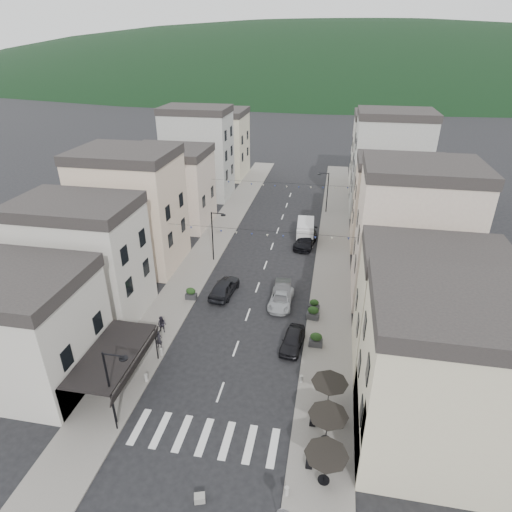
{
  "coord_description": "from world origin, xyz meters",
  "views": [
    {
      "loc": [
        6.83,
        -16.38,
        22.95
      ],
      "look_at": [
        -0.21,
        21.26,
        3.5
      ],
      "focal_mm": 30.0,
      "sensor_mm": 36.0,
      "label": 1
    }
  ],
  "objects_px": {
    "parked_car_c": "(281,299)",
    "pedestrian_b": "(162,325)",
    "delivery_van": "(305,230)",
    "parked_car_d": "(306,239)",
    "pedestrian_a": "(159,340)",
    "parked_car_e": "(224,287)",
    "parked_car_a": "(293,340)",
    "parked_car_b": "(282,292)"
  },
  "relations": [
    {
      "from": "parked_car_d",
      "to": "delivery_van",
      "type": "relative_size",
      "value": 1.03
    },
    {
      "from": "parked_car_d",
      "to": "parked_car_e",
      "type": "xyz_separation_m",
      "value": [
        -7.06,
        -13.04,
        0.03
      ]
    },
    {
      "from": "parked_car_a",
      "to": "parked_car_e",
      "type": "xyz_separation_m",
      "value": [
        -7.63,
        6.93,
        0.13
      ]
    },
    {
      "from": "delivery_van",
      "to": "pedestrian_b",
      "type": "distance_m",
      "value": 24.48
    },
    {
      "from": "delivery_van",
      "to": "pedestrian_a",
      "type": "bearing_deg",
      "value": -115.8
    },
    {
      "from": "delivery_van",
      "to": "pedestrian_b",
      "type": "xyz_separation_m",
      "value": [
        -10.55,
        -22.09,
        -0.31
      ]
    },
    {
      "from": "parked_car_c",
      "to": "pedestrian_a",
      "type": "relative_size",
      "value": 2.98
    },
    {
      "from": "parked_car_a",
      "to": "parked_car_d",
      "type": "distance_m",
      "value": 19.98
    },
    {
      "from": "parked_car_a",
      "to": "parked_car_d",
      "type": "xyz_separation_m",
      "value": [
        -0.57,
        19.97,
        0.1
      ]
    },
    {
      "from": "parked_car_a",
      "to": "pedestrian_b",
      "type": "bearing_deg",
      "value": -172.61
    },
    {
      "from": "parked_car_c",
      "to": "delivery_van",
      "type": "bearing_deg",
      "value": 87.18
    },
    {
      "from": "parked_car_b",
      "to": "parked_car_c",
      "type": "distance_m",
      "value": 1.18
    },
    {
      "from": "parked_car_c",
      "to": "parked_car_e",
      "type": "xyz_separation_m",
      "value": [
        -5.83,
        0.83,
        0.19
      ]
    },
    {
      "from": "pedestrian_b",
      "to": "parked_car_c",
      "type": "bearing_deg",
      "value": 33.45
    },
    {
      "from": "parked_car_e",
      "to": "delivery_van",
      "type": "relative_size",
      "value": 0.91
    },
    {
      "from": "parked_car_d",
      "to": "parked_car_e",
      "type": "bearing_deg",
      "value": -110.99
    },
    {
      "from": "parked_car_c",
      "to": "pedestrian_b",
      "type": "distance_m",
      "value": 11.46
    },
    {
      "from": "parked_car_a",
      "to": "parked_car_b",
      "type": "relative_size",
      "value": 0.9
    },
    {
      "from": "pedestrian_a",
      "to": "parked_car_a",
      "type": "bearing_deg",
      "value": 7.39
    },
    {
      "from": "delivery_van",
      "to": "pedestrian_b",
      "type": "height_order",
      "value": "delivery_van"
    },
    {
      "from": "pedestrian_b",
      "to": "parked_car_b",
      "type": "bearing_deg",
      "value": 38.08
    },
    {
      "from": "parked_car_a",
      "to": "pedestrian_a",
      "type": "distance_m",
      "value": 11.04
    },
    {
      "from": "pedestrian_b",
      "to": "pedestrian_a",
      "type": "bearing_deg",
      "value": -75.36
    },
    {
      "from": "parked_car_e",
      "to": "pedestrian_a",
      "type": "relative_size",
      "value": 3.14
    },
    {
      "from": "parked_car_c",
      "to": "delivery_van",
      "type": "relative_size",
      "value": 0.86
    },
    {
      "from": "parked_car_b",
      "to": "parked_car_c",
      "type": "xyz_separation_m",
      "value": [
        0.0,
        -1.18,
        -0.11
      ]
    },
    {
      "from": "parked_car_b",
      "to": "pedestrian_a",
      "type": "height_order",
      "value": "pedestrian_a"
    },
    {
      "from": "parked_car_a",
      "to": "pedestrian_a",
      "type": "relative_size",
      "value": 2.64
    },
    {
      "from": "parked_car_e",
      "to": "delivery_van",
      "type": "height_order",
      "value": "delivery_van"
    },
    {
      "from": "pedestrian_a",
      "to": "pedestrian_b",
      "type": "relative_size",
      "value": 0.97
    },
    {
      "from": "parked_car_d",
      "to": "delivery_van",
      "type": "distance_m",
      "value": 1.94
    },
    {
      "from": "parked_car_a",
      "to": "delivery_van",
      "type": "xyz_separation_m",
      "value": [
        -0.78,
        21.85,
        0.53
      ]
    },
    {
      "from": "parked_car_c",
      "to": "parked_car_d",
      "type": "relative_size",
      "value": 0.84
    },
    {
      "from": "delivery_van",
      "to": "pedestrian_a",
      "type": "distance_m",
      "value": 26.08
    },
    {
      "from": "parked_car_c",
      "to": "parked_car_d",
      "type": "height_order",
      "value": "parked_car_d"
    },
    {
      "from": "pedestrian_b",
      "to": "parked_car_d",
      "type": "bearing_deg",
      "value": 61.79
    },
    {
      "from": "parked_car_c",
      "to": "delivery_van",
      "type": "xyz_separation_m",
      "value": [
        1.02,
        15.75,
        0.59
      ]
    },
    {
      "from": "parked_car_d",
      "to": "pedestrian_a",
      "type": "relative_size",
      "value": 3.55
    },
    {
      "from": "parked_car_c",
      "to": "parked_car_e",
      "type": "relative_size",
      "value": 0.95
    },
    {
      "from": "pedestrian_b",
      "to": "parked_car_e",
      "type": "bearing_deg",
      "value": 62.46
    },
    {
      "from": "parked_car_e",
      "to": "pedestrian_b",
      "type": "height_order",
      "value": "pedestrian_b"
    },
    {
      "from": "parked_car_e",
      "to": "parked_car_b",
      "type": "bearing_deg",
      "value": -170.14
    }
  ]
}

